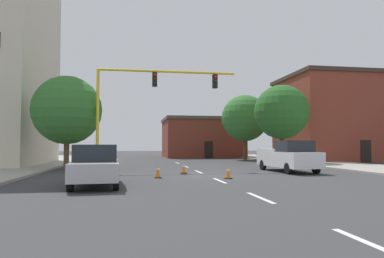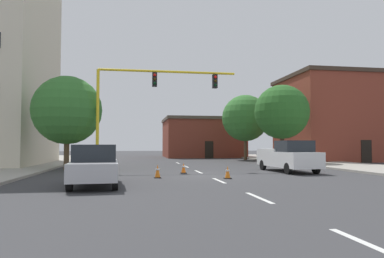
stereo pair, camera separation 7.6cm
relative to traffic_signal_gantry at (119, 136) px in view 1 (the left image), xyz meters
name	(u,v)px [view 1 (the left image)]	position (x,y,z in m)	size (l,w,h in m)	color
ground_plane	(207,175)	(5.10, -4.16, -2.31)	(160.00, 160.00, 0.00)	#38383A
sidewalk_left	(17,167)	(-7.51, 3.84, -2.24)	(6.00, 56.00, 0.14)	#9E998E
sidewalk_right	(332,164)	(17.70, 3.84, -2.24)	(6.00, 56.00, 0.14)	#9E998E
lane_stripe_seg_0	(375,246)	(5.10, -18.16, -2.31)	(0.16, 2.40, 0.01)	silver
lane_stripe_seg_1	(260,198)	(5.10, -12.66, -2.31)	(0.16, 2.40, 0.01)	silver
lane_stripe_seg_2	(219,181)	(5.10, -7.16, -2.31)	(0.16, 2.40, 0.01)	silver
lane_stripe_seg_3	(199,172)	(5.10, -1.66, -2.31)	(0.16, 2.40, 0.01)	silver
lane_stripe_seg_4	(186,167)	(5.10, 3.84, -2.31)	(0.16, 2.40, 0.01)	silver
lane_stripe_seg_5	(178,163)	(5.10, 9.34, -2.31)	(0.16, 2.40, 0.01)	silver
building_brick_center	(201,138)	(10.42, 24.81, 0.42)	(10.74, 9.92, 5.44)	brown
building_row_right	(337,118)	(23.18, 11.60, 2.34)	(11.72, 9.60, 9.28)	brown
traffic_signal_gantry	(119,136)	(0.00, 0.00, 0.00)	(10.25, 1.20, 6.83)	yellow
tree_right_far	(245,118)	(13.47, 14.50, 2.46)	(5.30, 5.30, 7.43)	brown
tree_right_mid	(281,112)	(14.29, 6.32, 2.41)	(4.95, 4.95, 7.21)	#4C3823
tree_left_near	(67,110)	(-3.56, 1.35, 1.80)	(4.71, 4.71, 6.48)	brown
pickup_truck_white	(288,157)	(10.77, -2.55, -1.34)	(2.22, 5.48, 1.99)	white
sedan_silver_near_left	(96,165)	(-0.58, -8.49, -1.43)	(2.12, 4.61, 1.74)	#B7B7BC
traffic_cone_roadside_a	(184,168)	(4.00, -2.59, -2.00)	(0.36, 0.36, 0.64)	black
traffic_cone_roadside_b	(158,171)	(2.25, -5.33, -1.97)	(0.36, 0.36, 0.71)	black
traffic_cone_roadside_c	(228,172)	(5.77, -6.26, -1.99)	(0.36, 0.36, 0.65)	black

